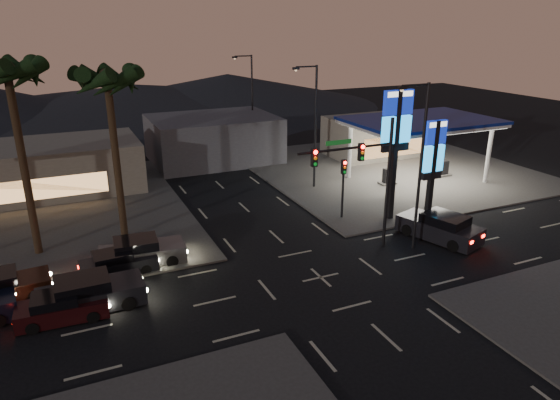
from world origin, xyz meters
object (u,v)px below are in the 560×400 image
car_lane_a_front (90,294)px  car_lane_a_mid (61,308)px  suv_station (440,227)px  car_lane_b_mid (117,264)px  gas_station (421,123)px  traffic_signal_mast (364,168)px  car_lane_b_front (141,252)px  pylon_sign_tall (396,130)px  pylon_sign_short (434,155)px

car_lane_a_front → car_lane_a_mid: size_ratio=1.22×
car_lane_a_front → suv_station: 21.04m
car_lane_b_mid → suv_station: bearing=-10.4°
gas_station → car_lane_b_mid: gas_station is taller
car_lane_a_front → car_lane_b_mid: car_lane_a_front is taller
car_lane_a_mid → car_lane_a_front: bearing=21.8°
gas_station → traffic_signal_mast: traffic_signal_mast is taller
gas_station → car_lane_a_mid: (-28.96, -10.61, -4.46)m
car_lane_a_mid → car_lane_b_mid: bearing=50.2°
gas_station → car_lane_b_mid: size_ratio=2.89×
gas_station → traffic_signal_mast: bearing=-140.7°
traffic_signal_mast → car_lane_b_front: 13.63m
traffic_signal_mast → suv_station: bearing=-6.2°
car_lane_b_mid → traffic_signal_mast: bearing=-12.1°
pylon_sign_tall → pylon_sign_short: 3.20m
pylon_sign_short → car_lane_a_front: (-22.66, -2.59, -3.89)m
pylon_sign_short → suv_station: (-1.62, -3.12, -3.85)m
car_lane_b_front → traffic_signal_mast: bearing=-16.5°
traffic_signal_mast → car_lane_a_front: (-15.42, -0.08, -4.46)m
traffic_signal_mast → gas_station: bearing=39.3°
car_lane_b_mid → suv_station: suv_station is taller
gas_station → pylon_sign_tall: pylon_sign_tall is taller
gas_station → car_lane_b_mid: (-26.00, -7.05, -4.46)m
car_lane_a_front → car_lane_b_front: bearing=50.5°
pylon_sign_tall → suv_station: bearing=-78.0°
car_lane_a_mid → car_lane_b_front: 6.10m
pylon_sign_short → car_lane_b_mid: 21.39m
gas_station → pylon_sign_short: 9.02m
suv_station → car_lane_a_mid: bearing=180.0°
car_lane_a_front → car_lane_b_front: 4.84m
pylon_sign_short → car_lane_a_mid: size_ratio=1.67×
car_lane_a_mid → suv_station: (22.34, -0.01, 0.18)m
car_lane_a_mid → car_lane_b_front: car_lane_b_front is taller
pylon_sign_tall → car_lane_a_front: size_ratio=1.76×
car_lane_b_mid → car_lane_b_front: bearing=26.1°
pylon_sign_tall → car_lane_a_mid: (-21.46, -4.11, -5.77)m
pylon_sign_tall → traffic_signal_mast: bearing=-143.5°
car_lane_b_mid → suv_station: 19.70m
car_lane_a_front → car_lane_b_mid: bearing=61.3°
gas_station → car_lane_a_front: gas_station is taller
gas_station → pylon_sign_short: bearing=-123.7°
car_lane_b_front → suv_station: size_ratio=0.89×
car_lane_a_front → car_lane_b_mid: (1.66, 3.04, -0.14)m
pylon_sign_tall → car_lane_b_front: bearing=179.5°
gas_station → car_lane_b_front: (-24.59, -6.36, -4.34)m
pylon_sign_tall → car_lane_a_front: pylon_sign_tall is taller
pylon_sign_tall → suv_station: (0.88, -4.12, -5.59)m
gas_station → pylon_sign_short: pylon_sign_short is taller
pylon_sign_tall → car_lane_b_front: (-17.09, 0.14, -5.66)m
car_lane_a_front → car_lane_a_mid: bearing=-158.2°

